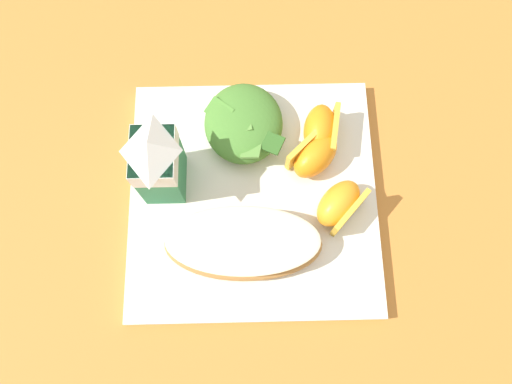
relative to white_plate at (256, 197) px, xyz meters
The scene contains 8 objects.
ground 0.01m from the white_plate, ahead, with size 3.00×3.00×0.00m, color #C67A33.
white_plate is the anchor object (origin of this frame).
cheesy_pizza_bread 0.07m from the white_plate, 168.91° to the left, with size 0.08×0.17×0.04m.
green_salad_pile 0.08m from the white_plate, ahead, with size 0.10×0.09×0.04m.
milk_carton 0.12m from the white_plate, 78.78° to the left, with size 0.06×0.04×0.11m.
orange_wedge_front 0.10m from the white_plate, 101.47° to the right, with size 0.07×0.07×0.04m.
orange_wedge_middle 0.08m from the white_plate, 60.90° to the right, with size 0.07×0.07×0.04m.
orange_wedge_rear 0.11m from the white_plate, 48.55° to the right, with size 0.07×0.05×0.04m.
Camera 1 is at (-0.16, 0.00, 0.54)m, focal length 34.00 mm.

